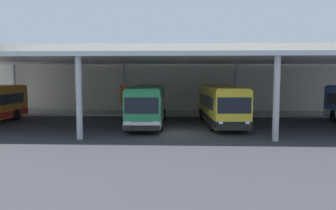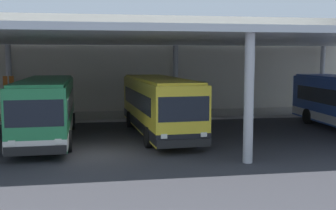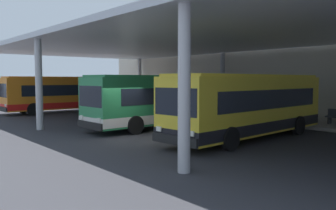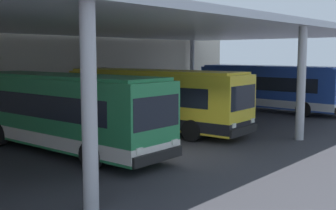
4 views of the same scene
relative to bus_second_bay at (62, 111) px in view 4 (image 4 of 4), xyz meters
The scene contains 7 objects.
ground_plane 4.94m from the bus_second_bay, 57.70° to the right, with size 200.00×200.00×0.00m, color #333338.
platform_kerb 8.35m from the bus_second_bay, 72.34° to the left, with size 42.00×4.50×0.18m, color #A39E93.
canopy_shelter 4.69m from the bus_second_bay, 32.17° to the left, with size 40.00×17.00×5.55m.
bus_second_bay is the anchor object (origin of this frame).
bus_middle_bay 6.01m from the bus_second_bay, ahead, with size 3.21×10.67×3.17m.
bus_far_bay 17.18m from the bus_second_bay, ahead, with size 3.04×10.63×3.17m.
bench_waiting 10.78m from the bus_second_bay, 47.24° to the left, with size 1.80×0.45×0.92m.
Camera 4 is at (-12.79, -10.87, 3.98)m, focal length 45.84 mm.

